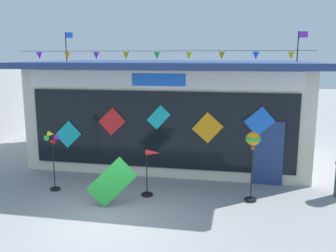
# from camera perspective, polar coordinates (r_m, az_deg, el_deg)

# --- Properties ---
(ground_plane) EXTENTS (80.00, 80.00, 0.00)m
(ground_plane) POSITION_cam_1_polar(r_m,az_deg,el_deg) (9.24, -9.39, -14.63)
(ground_plane) COLOR gray
(kite_shop_building) EXTENTS (9.99, 6.87, 4.92)m
(kite_shop_building) POSITION_cam_1_polar(r_m,az_deg,el_deg) (14.54, 1.03, 2.73)
(kite_shop_building) COLOR beige
(kite_shop_building) RESTS_ON ground_plane
(wind_spinner_far_left) EXTENTS (0.39, 0.29, 1.81)m
(wind_spinner_far_left) POSITION_cam_1_polar(r_m,az_deg,el_deg) (11.26, -17.62, -3.53)
(wind_spinner_far_left) COLOR black
(wind_spinner_far_left) RESTS_ON ground_plane
(wind_spinner_left) EXTENTS (0.56, 0.34, 1.37)m
(wind_spinner_left) POSITION_cam_1_polar(r_m,az_deg,el_deg) (10.44, -2.77, -6.69)
(wind_spinner_left) COLOR black
(wind_spinner_left) RESTS_ON ground_plane
(wind_spinner_center_left) EXTENTS (0.39, 0.39, 1.96)m
(wind_spinner_center_left) POSITION_cam_1_polar(r_m,az_deg,el_deg) (10.13, 13.11, -2.90)
(wind_spinner_center_left) COLOR black
(wind_spinner_center_left) RESTS_ON ground_plane
(display_kite_on_ground) EXTENTS (1.36, 0.25, 1.36)m
(display_kite_on_ground) POSITION_cam_1_polar(r_m,az_deg,el_deg) (9.86, -8.77, -8.67)
(display_kite_on_ground) COLOR green
(display_kite_on_ground) RESTS_ON ground_plane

